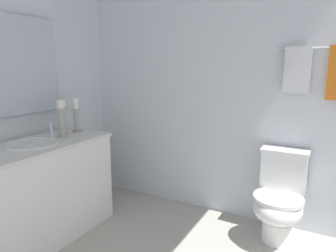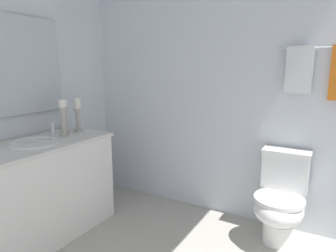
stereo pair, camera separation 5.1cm
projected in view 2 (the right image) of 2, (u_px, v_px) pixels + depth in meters
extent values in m
cube|color=silver|center=(205.00, 88.00, 2.88)|extent=(2.57, 0.04, 2.45)
cube|color=silver|center=(5.00, 92.00, 2.48)|extent=(0.04, 2.42, 2.45)
cube|color=white|center=(39.00, 193.00, 2.48)|extent=(0.55, 1.22, 0.79)
cube|color=silver|center=(34.00, 145.00, 2.40)|extent=(0.58, 1.25, 0.03)
ellipsoid|color=white|center=(35.00, 149.00, 2.40)|extent=(0.38, 0.30, 0.11)
torus|color=white|center=(34.00, 143.00, 2.39)|extent=(0.40, 0.40, 0.02)
cylinder|color=silver|center=(53.00, 131.00, 2.54)|extent=(0.02, 0.02, 0.14)
cube|color=silver|center=(5.00, 66.00, 2.41)|extent=(0.02, 1.05, 0.83)
cylinder|color=#B7B2A5|center=(79.00, 131.00, 2.84)|extent=(0.09, 0.09, 0.01)
cylinder|color=#B7B2A5|center=(78.00, 121.00, 2.83)|extent=(0.04, 0.04, 0.21)
cylinder|color=#B7B2A5|center=(78.00, 109.00, 2.80)|extent=(0.08, 0.08, 0.01)
cylinder|color=white|center=(77.00, 103.00, 2.79)|extent=(0.06, 0.06, 0.10)
cylinder|color=#B7B2A5|center=(66.00, 133.00, 2.76)|extent=(0.09, 0.09, 0.01)
cylinder|color=#B7B2A5|center=(65.00, 121.00, 2.74)|extent=(0.04, 0.04, 0.23)
cylinder|color=#B7B2A5|center=(64.00, 108.00, 2.71)|extent=(0.08, 0.08, 0.01)
cylinder|color=white|center=(64.00, 103.00, 2.71)|extent=(0.06, 0.06, 0.07)
cylinder|color=#B7B2A5|center=(64.00, 136.00, 2.63)|extent=(0.09, 0.09, 0.01)
cylinder|color=#B7B2A5|center=(63.00, 123.00, 2.60)|extent=(0.04, 0.04, 0.25)
cylinder|color=#B7B2A5|center=(62.00, 108.00, 2.58)|extent=(0.08, 0.08, 0.01)
cylinder|color=white|center=(62.00, 104.00, 2.57)|extent=(0.06, 0.06, 0.07)
cylinder|color=white|center=(277.00, 232.00, 2.46)|extent=(0.24, 0.24, 0.18)
ellipsoid|color=white|center=(278.00, 209.00, 2.37)|extent=(0.38, 0.46, 0.24)
cylinder|color=white|center=(279.00, 199.00, 2.35)|extent=(0.39, 0.39, 0.03)
cube|color=white|center=(285.00, 172.00, 2.51)|extent=(0.36, 0.17, 0.32)
cube|color=white|center=(287.00, 152.00, 2.47)|extent=(0.38, 0.19, 0.03)
cylinder|color=silver|center=(326.00, 48.00, 2.27)|extent=(0.71, 0.02, 0.02)
cube|color=white|center=(299.00, 70.00, 2.37)|extent=(0.20, 0.03, 0.37)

